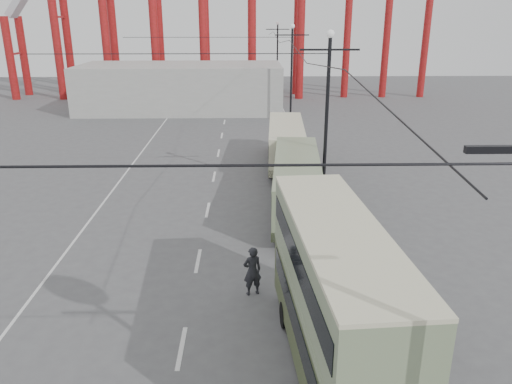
{
  "coord_description": "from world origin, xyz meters",
  "views": [
    {
      "loc": [
        1.08,
        -9.36,
        9.97
      ],
      "look_at": [
        1.52,
        10.38,
        3.0
      ],
      "focal_mm": 35.0,
      "sensor_mm": 36.0,
      "label": 1
    }
  ],
  "objects_px": {
    "double_decker_bus": "(335,295)",
    "pedestrian": "(252,271)",
    "single_decker_cream": "(286,142)",
    "single_decker_green": "(297,183)"
  },
  "relations": [
    {
      "from": "double_decker_bus",
      "to": "pedestrian",
      "type": "height_order",
      "value": "double_decker_bus"
    },
    {
      "from": "single_decker_cream",
      "to": "pedestrian",
      "type": "distance_m",
      "value": 17.62
    },
    {
      "from": "double_decker_bus",
      "to": "single_decker_cream",
      "type": "height_order",
      "value": "double_decker_bus"
    },
    {
      "from": "single_decker_green",
      "to": "double_decker_bus",
      "type": "bearing_deg",
      "value": -86.21
    },
    {
      "from": "pedestrian",
      "to": "double_decker_bus",
      "type": "bearing_deg",
      "value": 97.75
    },
    {
      "from": "single_decker_green",
      "to": "single_decker_cream",
      "type": "relative_size",
      "value": 1.1
    },
    {
      "from": "single_decker_cream",
      "to": "pedestrian",
      "type": "height_order",
      "value": "single_decker_cream"
    },
    {
      "from": "double_decker_bus",
      "to": "pedestrian",
      "type": "xyz_separation_m",
      "value": [
        -2.24,
        4.52,
        -1.69
      ]
    },
    {
      "from": "single_decker_green",
      "to": "pedestrian",
      "type": "bearing_deg",
      "value": -101.47
    },
    {
      "from": "single_decker_green",
      "to": "single_decker_cream",
      "type": "bearing_deg",
      "value": 93.99
    }
  ]
}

